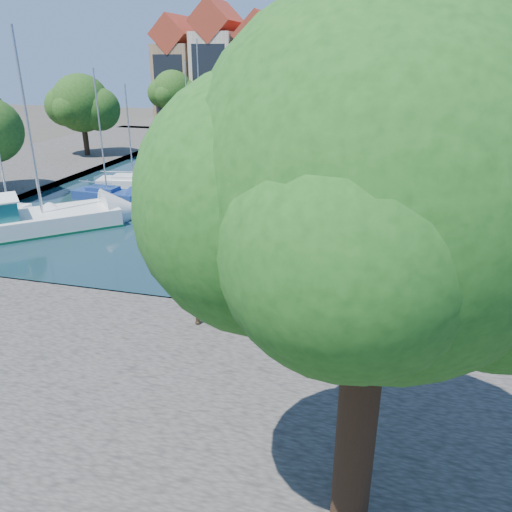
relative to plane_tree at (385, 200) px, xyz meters
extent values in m
plane|color=#38332B|center=(-7.62, 9.01, -7.67)|extent=(160.00, 160.00, 0.00)
cube|color=black|center=(-7.62, 33.01, -7.63)|extent=(38.00, 50.00, 0.08)
cube|color=#544E49|center=(-7.62, 2.01, -7.42)|extent=(50.00, 14.00, 0.50)
cube|color=#544E49|center=(-7.62, 65.01, -7.42)|extent=(60.00, 16.00, 0.50)
cube|color=#544E49|center=(-32.62, 33.01, -7.42)|extent=(14.00, 52.00, 0.50)
cylinder|color=#332114|center=(-0.12, 0.01, -4.42)|extent=(0.80, 0.80, 5.50)
sphere|color=#194814|center=(-0.12, 0.01, 0.25)|extent=(6.40, 6.40, 6.40)
sphere|color=#194814|center=(1.80, 0.31, -0.39)|extent=(4.80, 4.80, 4.80)
sphere|color=#194814|center=(-1.88, -0.39, -0.07)|extent=(4.48, 4.48, 4.48)
cube|color=#957351|center=(-30.62, 65.01, -1.67)|extent=(5.39, 9.00, 11.00)
cube|color=#A52C21|center=(-30.62, 65.01, 5.04)|extent=(5.44, 9.18, 5.44)
cube|color=black|center=(-30.62, 60.53, -1.67)|extent=(4.40, 0.05, 8.25)
cube|color=beige|center=(-24.62, 65.01, -0.92)|extent=(5.88, 9.00, 12.50)
cube|color=#A52C21|center=(-24.62, 65.01, 6.65)|extent=(5.94, 9.18, 5.94)
cube|color=black|center=(-24.62, 60.53, -0.92)|extent=(4.80, 0.05, 9.38)
cube|color=silver|center=(-18.12, 65.01, -1.92)|extent=(6.37, 9.00, 10.50)
cube|color=#A52C21|center=(-18.12, 65.01, 4.76)|extent=(6.43, 9.18, 6.43)
cube|color=black|center=(-18.12, 60.53, -1.92)|extent=(5.20, 0.05, 7.88)
cube|color=brown|center=(-11.62, 65.01, -0.67)|extent=(5.39, 9.00, 13.00)
cube|color=#A52C21|center=(-11.62, 65.01, 7.04)|extent=(5.44, 9.18, 5.44)
cube|color=black|center=(-11.62, 60.53, -0.67)|extent=(4.40, 0.05, 9.75)
cube|color=tan|center=(-5.62, 65.01, -1.42)|extent=(5.88, 9.00, 11.50)
cube|color=#A52C21|center=(-5.62, 65.01, 5.65)|extent=(5.94, 9.18, 5.94)
cube|color=black|center=(-5.62, 60.53, -1.42)|extent=(4.80, 0.05, 8.62)
cube|color=beige|center=(0.88, 65.01, -1.17)|extent=(6.37, 9.00, 12.00)
cube|color=#A52C21|center=(0.88, 65.01, 6.26)|extent=(6.43, 9.18, 6.43)
cube|color=black|center=(0.88, 60.53, -1.17)|extent=(5.20, 0.05, 9.00)
cube|color=brown|center=(7.38, 65.01, -1.92)|extent=(5.39, 9.00, 10.50)
cube|color=#A52C21|center=(7.38, 65.01, 4.54)|extent=(5.44, 9.18, 5.44)
cube|color=black|center=(7.38, 60.53, -1.92)|extent=(4.40, 0.05, 7.88)
cylinder|color=#332114|center=(-29.62, 59.51, -5.57)|extent=(0.50, 0.50, 3.20)
sphere|color=#123D11|center=(-29.62, 59.51, -2.29)|extent=(5.60, 5.60, 5.60)
sphere|color=#123D11|center=(-27.94, 59.81, -2.85)|extent=(4.20, 4.20, 4.20)
sphere|color=#123D11|center=(-31.16, 59.11, -2.57)|extent=(3.92, 3.92, 3.92)
cylinder|color=#332114|center=(-21.62, 59.51, -5.57)|extent=(0.50, 0.50, 3.20)
sphere|color=#123D11|center=(-21.62, 59.51, -2.41)|extent=(5.20, 5.20, 5.20)
sphere|color=#123D11|center=(-20.06, 59.81, -2.93)|extent=(3.90, 3.90, 3.90)
sphere|color=#123D11|center=(-23.05, 59.11, -2.67)|extent=(3.64, 3.64, 3.64)
cylinder|color=#332114|center=(-13.62, 59.51, -5.57)|extent=(0.50, 0.50, 3.20)
sphere|color=#123D11|center=(-13.62, 59.51, -2.17)|extent=(6.00, 6.00, 6.00)
sphere|color=#123D11|center=(-11.82, 59.81, -2.77)|extent=(4.50, 4.50, 4.50)
sphere|color=#123D11|center=(-15.27, 59.11, -2.47)|extent=(4.20, 4.20, 4.20)
cylinder|color=#332114|center=(-5.62, 59.51, -5.57)|extent=(0.50, 0.50, 3.20)
sphere|color=#123D11|center=(-5.62, 59.51, -2.35)|extent=(5.40, 5.40, 5.40)
sphere|color=#123D11|center=(-4.00, 59.81, -2.89)|extent=(4.05, 4.05, 4.05)
sphere|color=#123D11|center=(-7.10, 59.11, -2.62)|extent=(3.78, 3.78, 3.78)
cylinder|color=#332114|center=(2.38, 59.51, -5.57)|extent=(0.50, 0.50, 3.20)
sphere|color=#123D11|center=(2.38, 59.51, -2.23)|extent=(5.80, 5.80, 5.80)
sphere|color=#123D11|center=(4.12, 59.81, -2.81)|extent=(4.35, 4.35, 4.35)
sphere|color=#123D11|center=(0.79, 59.11, -2.52)|extent=(4.06, 4.06, 4.06)
cylinder|color=#332114|center=(10.38, 59.51, -5.57)|extent=(0.50, 0.50, 3.20)
sphere|color=#123D11|center=(10.38, 59.51, -2.41)|extent=(5.20, 5.20, 5.20)
sphere|color=#123D11|center=(11.94, 59.81, -2.93)|extent=(3.90, 3.90, 3.90)
sphere|color=#123D11|center=(8.95, 59.11, -2.67)|extent=(3.64, 3.64, 3.64)
cylinder|color=#332114|center=(-29.62, 37.01, -5.47)|extent=(0.54, 0.54, 3.40)
sphere|color=#123D11|center=(-29.62, 37.01, -2.09)|extent=(5.60, 5.60, 5.60)
sphere|color=#123D11|center=(-27.94, 37.31, -2.65)|extent=(4.20, 4.20, 4.20)
sphere|color=#123D11|center=(-31.16, 36.61, -2.37)|extent=(3.92, 3.92, 3.92)
cylinder|color=#382B1C|center=(-6.31, 7.20, -6.11)|extent=(0.16, 0.16, 2.13)
cylinder|color=#382B1C|center=(-6.36, 7.64, -6.11)|extent=(0.16, 0.16, 2.13)
cylinder|color=#382B1C|center=(-4.70, 7.36, -6.11)|extent=(0.16, 0.16, 2.13)
cylinder|color=#382B1C|center=(-4.74, 7.80, -6.11)|extent=(0.16, 0.16, 2.13)
cube|color=#382B1C|center=(-5.48, 7.51, -4.68)|extent=(2.11, 0.76, 1.25)
cylinder|color=#382B1C|center=(-6.98, 7.36, -3.30)|extent=(1.39, 0.44, 2.20)
cube|color=#382B1C|center=(-7.71, 7.29, -2.22)|extent=(0.61, 0.24, 0.34)
cube|color=silver|center=(-20.62, 15.40, -6.92)|extent=(10.49, 10.20, 1.34)
cylinder|color=#B2B2B7|center=(-19.65, 16.32, -1.40)|extent=(0.17, 0.17, 10.33)
cube|color=white|center=(-22.62, 17.05, -7.11)|extent=(6.76, 2.65, 0.97)
cube|color=white|center=(-22.62, 17.05, -6.79)|extent=(2.99, 1.77, 0.54)
cube|color=navy|center=(-19.62, 23.60, -7.19)|extent=(5.19, 2.17, 0.81)
cube|color=navy|center=(-19.62, 23.60, -6.92)|extent=(2.31, 1.41, 0.45)
cylinder|color=#B2B2B7|center=(-19.62, 23.60, -2.74)|extent=(0.11, 0.11, 8.44)
cube|color=silver|center=(-19.62, 27.71, -7.19)|extent=(5.91, 3.01, 0.81)
cube|color=silver|center=(-19.62, 27.71, -6.92)|extent=(2.68, 1.83, 0.45)
cylinder|color=#B2B2B7|center=(-19.62, 27.71, -3.34)|extent=(0.11, 0.11, 7.26)
cube|color=silver|center=(-21.21, 43.73, -7.09)|extent=(6.47, 4.35, 1.00)
cube|color=silver|center=(-21.21, 43.73, -6.76)|extent=(3.05, 2.42, 0.56)
cylinder|color=#B2B2B7|center=(-21.21, 43.73, -2.55)|extent=(0.13, 0.13, 8.52)
cube|color=silver|center=(-22.62, 51.18, -7.10)|extent=(6.21, 4.24, 0.98)
cube|color=silver|center=(-22.62, 51.18, -6.78)|extent=(2.94, 2.35, 0.54)
cylinder|color=#B2B2B7|center=(-22.62, 51.18, -1.37)|extent=(0.13, 0.13, 10.93)
cube|color=silver|center=(7.38, 21.76, -7.10)|extent=(6.05, 2.63, 0.97)
cube|color=navy|center=(6.76, 23.64, -7.11)|extent=(6.45, 2.51, 0.96)
cube|color=navy|center=(6.76, 23.64, -6.79)|extent=(2.85, 1.68, 0.53)
cube|color=silver|center=(7.38, 40.52, -7.13)|extent=(6.77, 4.02, 0.92)
cube|color=silver|center=(7.38, 40.52, -6.83)|extent=(3.14, 2.32, 0.51)
cylinder|color=#B2B2B7|center=(7.38, 40.52, -2.77)|extent=(0.12, 0.12, 8.21)
cube|color=white|center=(4.38, 43.81, -7.12)|extent=(5.90, 2.11, 0.95)
cube|color=white|center=(4.38, 43.81, -6.80)|extent=(2.59, 1.46, 0.53)
cylinder|color=#B2B2B7|center=(4.38, 43.81, -2.63)|extent=(0.13, 0.13, 8.45)
camera|label=1|loc=(-0.06, -8.19, 2.18)|focal=35.00mm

